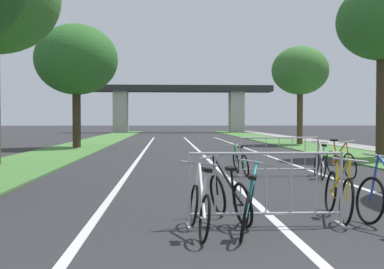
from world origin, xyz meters
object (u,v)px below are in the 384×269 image
(tree_right_oak_near, at_px, (300,71))
(bicycle_green_0, at_px, (240,162))
(crowd_barrier_second, at_px, (279,157))
(bicycle_teal_7, at_px, (248,207))
(crowd_barrier_nearest, at_px, (266,190))
(bicycle_white_5, at_px, (199,207))
(bicycle_silver_3, at_px, (320,164))
(bicycle_orange_6, at_px, (340,163))
(bicycle_yellow_1, at_px, (338,194))
(tree_right_pine_near, at_px, (383,23))
(tree_left_pine_far, at_px, (76,60))
(bicycle_black_4, at_px, (229,197))

(tree_right_oak_near, relative_size, bicycle_green_0, 3.83)
(crowd_barrier_second, height_order, bicycle_teal_7, crowd_barrier_second)
(crowd_barrier_nearest, bearing_deg, bicycle_white_5, -154.67)
(bicycle_silver_3, height_order, bicycle_orange_6, bicycle_orange_6)
(crowd_barrier_second, relative_size, bicycle_yellow_1, 1.33)
(bicycle_green_0, bearing_deg, tree_right_pine_near, 34.53)
(tree_right_pine_near, relative_size, bicycle_green_0, 4.36)
(crowd_barrier_nearest, relative_size, bicycle_yellow_1, 1.32)
(tree_right_oak_near, bearing_deg, bicycle_yellow_1, -103.86)
(bicycle_green_0, bearing_deg, crowd_barrier_nearest, -101.71)
(crowd_barrier_second, relative_size, bicycle_silver_3, 1.34)
(bicycle_yellow_1, distance_m, bicycle_teal_7, 1.78)
(crowd_barrier_second, bearing_deg, tree_right_pine_near, 47.34)
(tree_right_oak_near, distance_m, bicycle_white_5, 25.34)
(crowd_barrier_second, bearing_deg, bicycle_orange_6, -15.59)
(tree_left_pine_far, relative_size, bicycle_white_5, 4.27)
(tree_left_pine_far, relative_size, bicycle_yellow_1, 3.96)
(bicycle_silver_3, bearing_deg, tree_right_oak_near, 84.32)
(bicycle_black_4, bearing_deg, tree_right_pine_near, 43.36)
(tree_right_oak_near, xyz_separation_m, bicycle_white_5, (-7.81, -23.74, -4.19))
(tree_right_oak_near, xyz_separation_m, crowd_barrier_nearest, (-6.84, -23.28, -4.03))
(tree_left_pine_far, xyz_separation_m, tree_right_oak_near, (13.04, 3.21, -0.20))
(bicycle_silver_3, height_order, bicycle_white_5, bicycle_silver_3)
(bicycle_green_0, bearing_deg, bicycle_teal_7, -103.95)
(tree_right_oak_near, bearing_deg, crowd_barrier_nearest, -106.36)
(tree_right_pine_near, distance_m, crowd_barrier_second, 9.35)
(tree_right_pine_near, relative_size, bicycle_silver_3, 4.13)
(bicycle_orange_6, bearing_deg, bicycle_teal_7, 53.01)
(tree_right_pine_near, distance_m, crowd_barrier_nearest, 14.90)
(crowd_barrier_nearest, bearing_deg, tree_left_pine_far, 107.18)
(bicycle_green_0, relative_size, bicycle_teal_7, 0.97)
(bicycle_yellow_1, relative_size, bicycle_black_4, 1.03)
(tree_left_pine_far, relative_size, tree_right_oak_near, 1.10)
(tree_right_oak_near, bearing_deg, bicycle_green_0, -110.43)
(bicycle_yellow_1, xyz_separation_m, bicycle_white_5, (-2.18, -0.94, -0.02))
(bicycle_silver_3, relative_size, bicycle_white_5, 1.07)
(bicycle_black_4, bearing_deg, bicycle_silver_3, 46.53)
(bicycle_silver_3, height_order, bicycle_black_4, bicycle_black_4)
(tree_left_pine_far, relative_size, crowd_barrier_nearest, 3.00)
(bicycle_orange_6, bearing_deg, crowd_barrier_nearest, 53.66)
(tree_right_pine_near, distance_m, bicycle_silver_3, 9.16)
(bicycle_green_0, height_order, bicycle_white_5, bicycle_white_5)
(bicycle_white_5, distance_m, bicycle_teal_7, 0.65)
(bicycle_yellow_1, height_order, bicycle_silver_3, bicycle_yellow_1)
(tree_right_oak_near, xyz_separation_m, bicycle_yellow_1, (-5.63, -22.80, -4.17))
(tree_right_pine_near, height_order, bicycle_teal_7, tree_right_pine_near)
(bicycle_orange_6, bearing_deg, tree_left_pine_far, -64.60)
(bicycle_green_0, xyz_separation_m, bicycle_yellow_1, (0.56, -6.18, 0.04))
(bicycle_silver_3, bearing_deg, bicycle_orange_6, 4.78)
(bicycle_green_0, xyz_separation_m, bicycle_orange_6, (2.52, -0.79, 0.04))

